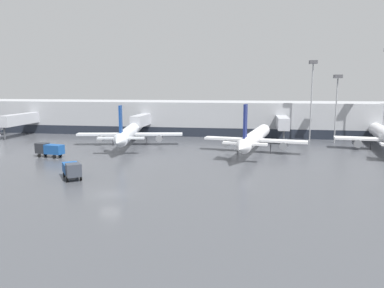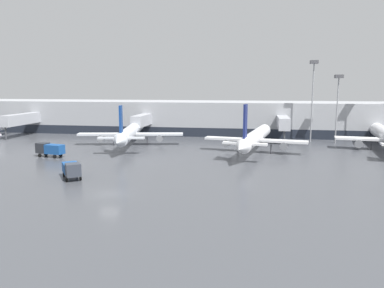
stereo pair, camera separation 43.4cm
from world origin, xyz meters
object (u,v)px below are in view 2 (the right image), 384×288
at_px(parked_jet_2, 255,137).
at_px(service_truck_1, 50,149).
at_px(service_truck_2, 72,169).
at_px(apron_light_mast_7, 338,88).
at_px(parked_jet_1, 131,132).
at_px(apron_light_mast_5, 313,78).

xyz_separation_m(parked_jet_2, service_truck_1, (-38.37, -11.37, -1.50)).
height_order(service_truck_2, apron_light_mast_7, apron_light_mast_7).
xyz_separation_m(parked_jet_2, apron_light_mast_7, (18.76, 15.94, 9.71)).
xyz_separation_m(parked_jet_1, service_truck_1, (-10.40, -16.52, -1.43)).
height_order(service_truck_1, apron_light_mast_5, apron_light_mast_5).
distance_m(service_truck_1, service_truck_2, 19.11).
bearing_deg(service_truck_2, apron_light_mast_7, 97.91).
height_order(parked_jet_1, apron_light_mast_5, apron_light_mast_5).
relative_size(parked_jet_2, apron_light_mast_7, 1.98).
bearing_deg(parked_jet_2, parked_jet_1, 89.35).
bearing_deg(parked_jet_2, service_truck_2, 144.65).
height_order(service_truck_2, apron_light_mast_5, apron_light_mast_5).
relative_size(parked_jet_1, service_truck_1, 6.05).
relative_size(service_truck_1, apron_light_mast_5, 0.30).
bearing_deg(service_truck_2, service_truck_1, -176.15).
height_order(service_truck_1, apron_light_mast_7, apron_light_mast_7).
bearing_deg(parked_jet_2, apron_light_mast_5, -27.21).
bearing_deg(service_truck_2, parked_jet_1, 147.80).
distance_m(parked_jet_1, service_truck_2, 31.45).
xyz_separation_m(service_truck_2, apron_light_mast_7, (45.10, 42.16, 11.32)).
bearing_deg(apron_light_mast_5, parked_jet_2, -126.99).
height_order(parked_jet_2, apron_light_mast_5, apron_light_mast_5).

